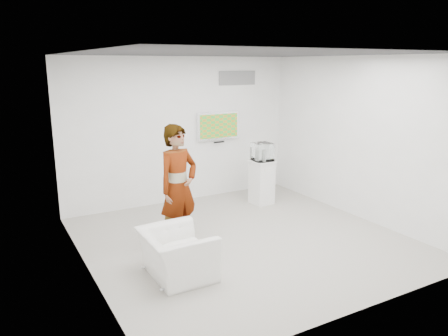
{
  "coord_description": "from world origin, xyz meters",
  "views": [
    {
      "loc": [
        -3.6,
        -5.76,
        2.86
      ],
      "look_at": [
        -0.04,
        0.6,
        1.11
      ],
      "focal_mm": 35.0,
      "sensor_mm": 36.0,
      "label": 1
    }
  ],
  "objects_px": {
    "armchair": "(177,254)",
    "floor_uplight": "(261,183)",
    "tv": "(218,126)",
    "pedestal": "(262,182)",
    "person": "(178,188)"
  },
  "relations": [
    {
      "from": "armchair",
      "to": "floor_uplight",
      "type": "distance_m",
      "value": 4.53
    },
    {
      "from": "tv",
      "to": "pedestal",
      "type": "height_order",
      "value": "tv"
    },
    {
      "from": "pedestal",
      "to": "floor_uplight",
      "type": "relative_size",
      "value": 3.32
    },
    {
      "from": "pedestal",
      "to": "floor_uplight",
      "type": "bearing_deg",
      "value": 56.07
    },
    {
      "from": "tv",
      "to": "pedestal",
      "type": "xyz_separation_m",
      "value": [
        0.5,
        -0.98,
        -1.09
      ]
    },
    {
      "from": "tv",
      "to": "pedestal",
      "type": "distance_m",
      "value": 1.55
    },
    {
      "from": "person",
      "to": "floor_uplight",
      "type": "relative_size",
      "value": 7.15
    },
    {
      "from": "armchair",
      "to": "floor_uplight",
      "type": "xyz_separation_m",
      "value": [
        3.41,
        2.98,
        -0.19
      ]
    },
    {
      "from": "tv",
      "to": "armchair",
      "type": "xyz_separation_m",
      "value": [
        -2.32,
        -3.08,
        -1.23
      ]
    },
    {
      "from": "person",
      "to": "pedestal",
      "type": "xyz_separation_m",
      "value": [
        2.39,
        1.22,
        -0.53
      ]
    },
    {
      "from": "pedestal",
      "to": "person",
      "type": "bearing_deg",
      "value": -152.98
    },
    {
      "from": "person",
      "to": "floor_uplight",
      "type": "bearing_deg",
      "value": 17.32
    },
    {
      "from": "person",
      "to": "armchair",
      "type": "height_order",
      "value": "person"
    },
    {
      "from": "armchair",
      "to": "tv",
      "type": "bearing_deg",
      "value": -37.02
    },
    {
      "from": "floor_uplight",
      "to": "person",
      "type": "bearing_deg",
      "value": -144.9
    }
  ]
}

